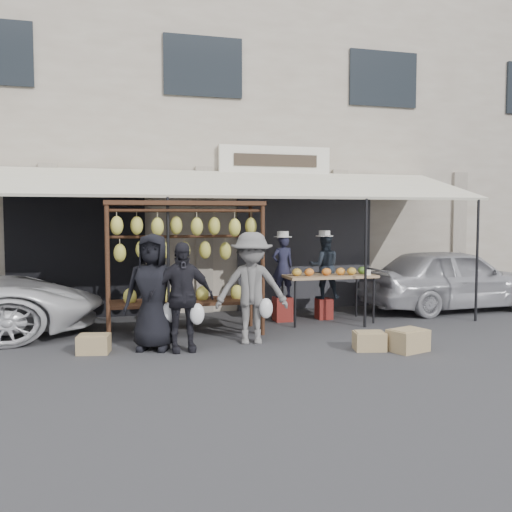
{
  "coord_description": "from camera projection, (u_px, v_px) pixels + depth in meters",
  "views": [
    {
      "loc": [
        -2.03,
        -8.1,
        1.99
      ],
      "look_at": [
        0.54,
        1.4,
        1.3
      ],
      "focal_mm": 40.0,
      "sensor_mm": 36.0,
      "label": 1
    }
  ],
  "objects": [
    {
      "name": "produce_table",
      "position": [
        328.0,
        276.0,
        10.66
      ],
      "size": [
        1.7,
        0.9,
        1.04
      ],
      "color": "tan",
      "rests_on": "ground_plane"
    },
    {
      "name": "ground_plane",
      "position": [
        245.0,
        350.0,
        8.47
      ],
      "size": [
        90.0,
        90.0,
        0.0
      ],
      "primitive_type": "plane",
      "color": "#2D2D30"
    },
    {
      "name": "crate_near_a",
      "position": [
        369.0,
        341.0,
        8.47
      ],
      "size": [
        0.51,
        0.43,
        0.27
      ],
      "primitive_type": "cube",
      "rotation": [
        0.0,
        0.0,
        -0.21
      ],
      "color": "tan",
      "rests_on": "ground_plane"
    },
    {
      "name": "customer_left",
      "position": [
        153.0,
        292.0,
        8.45
      ],
      "size": [
        0.99,
        0.81,
        1.74
      ],
      "primitive_type": "imported",
      "rotation": [
        0.0,
        0.0,
        -0.35
      ],
      "color": "black",
      "rests_on": "ground_plane"
    },
    {
      "name": "customer_mid",
      "position": [
        182.0,
        297.0,
        8.36
      ],
      "size": [
        0.95,
        0.41,
        1.61
      ],
      "primitive_type": "imported",
      "rotation": [
        0.0,
        0.0,
        0.02
      ],
      "color": "black",
      "rests_on": "ground_plane"
    },
    {
      "name": "crate_far",
      "position": [
        94.0,
        344.0,
        8.27
      ],
      "size": [
        0.5,
        0.42,
        0.27
      ],
      "primitive_type": "cube",
      "rotation": [
        0.0,
        0.0,
        -0.19
      ],
      "color": "tan",
      "rests_on": "ground_plane"
    },
    {
      "name": "vendor_left",
      "position": [
        283.0,
        266.0,
        10.76
      ],
      "size": [
        0.45,
        0.32,
        1.17
      ],
      "primitive_type": "imported",
      "rotation": [
        0.0,
        0.0,
        3.23
      ],
      "color": "#1F2036",
      "rests_on": "stool_left"
    },
    {
      "name": "banana_rack",
      "position": [
        185.0,
        242.0,
        9.46
      ],
      "size": [
        2.6,
        0.9,
        2.24
      ],
      "color": "black",
      "rests_on": "ground_plane"
    },
    {
      "name": "crate_near_b",
      "position": [
        408.0,
        340.0,
        8.4
      ],
      "size": [
        0.63,
        0.55,
        0.32
      ],
      "primitive_type": "cube",
      "rotation": [
        0.0,
        0.0,
        0.32
      ],
      "color": "tan",
      "rests_on": "ground_plane"
    },
    {
      "name": "vendor_right",
      "position": [
        324.0,
        267.0,
        10.99
      ],
      "size": [
        0.69,
        0.59,
        1.24
      ],
      "primitive_type": "imported",
      "rotation": [
        0.0,
        0.0,
        2.93
      ],
      "color": "#1E252F",
      "rests_on": "stool_right"
    },
    {
      "name": "shophouse",
      "position": [
        183.0,
        151.0,
        14.47
      ],
      "size": [
        24.0,
        6.15,
        7.3
      ],
      "color": "#B6AC9B",
      "rests_on": "ground_plane"
    },
    {
      "name": "customer_right",
      "position": [
        252.0,
        288.0,
        8.88
      ],
      "size": [
        1.24,
        0.88,
        1.74
      ],
      "primitive_type": "imported",
      "rotation": [
        0.0,
        0.0,
        -0.22
      ],
      "color": "slate",
      "rests_on": "ground_plane"
    },
    {
      "name": "stool_right",
      "position": [
        324.0,
        309.0,
        11.04
      ],
      "size": [
        0.36,
        0.36,
        0.4
      ],
      "primitive_type": "cube",
      "rotation": [
        0.0,
        0.0,
        -0.35
      ],
      "color": "maroon",
      "rests_on": "ground_plane"
    },
    {
      "name": "sedan",
      "position": [
        452.0,
        279.0,
        12.05
      ],
      "size": [
        3.99,
        1.77,
        1.33
      ],
      "primitive_type": "imported",
      "rotation": [
        0.0,
        0.0,
        1.62
      ],
      "color": "#ACABB1",
      "rests_on": "ground_plane"
    },
    {
      "name": "awning",
      "position": [
        216.0,
        184.0,
        10.48
      ],
      "size": [
        10.0,
        2.35,
        2.92
      ],
      "color": "beige",
      "rests_on": "ground_plane"
    },
    {
      "name": "stool_left",
      "position": [
        283.0,
        309.0,
        10.81
      ],
      "size": [
        0.34,
        0.34,
        0.46
      ],
      "primitive_type": "cube",
      "rotation": [
        0.0,
        0.0,
        -0.03
      ],
      "color": "maroon",
      "rests_on": "ground_plane"
    }
  ]
}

